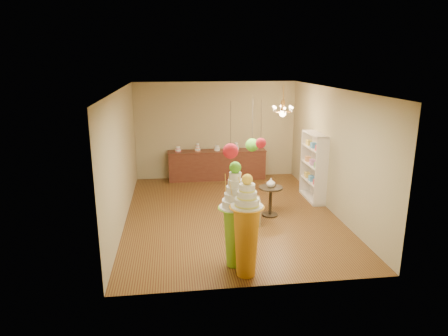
{
  "coord_description": "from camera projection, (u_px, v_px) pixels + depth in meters",
  "views": [
    {
      "loc": [
        -1.32,
        -9.02,
        3.65
      ],
      "look_at": [
        -0.16,
        0.0,
        1.17
      ],
      "focal_mm": 32.0,
      "sensor_mm": 36.0,
      "label": 1
    }
  ],
  "objects": [
    {
      "name": "floor",
      "position": [
        231.0,
        214.0,
        9.75
      ],
      "size": [
        6.5,
        6.5,
        0.0
      ],
      "primitive_type": "plane",
      "color": "#573617",
      "rests_on": "ground"
    },
    {
      "name": "burlap_riser",
      "position": [
        247.0,
        211.0,
        9.19
      ],
      "size": [
        0.68,
        0.68,
        0.54
      ],
      "primitive_type": "cube",
      "rotation": [
        0.0,
        0.0,
        -0.15
      ],
      "color": "#967F51",
      "rests_on": "floor"
    },
    {
      "name": "ceiling",
      "position": [
        231.0,
        89.0,
        8.96
      ],
      "size": [
        6.5,
        6.5,
        0.0
      ],
      "primitive_type": "plane",
      "rotation": [
        3.14,
        0.0,
        0.0
      ],
      "color": "white",
      "rests_on": "ground"
    },
    {
      "name": "shelving_unit",
      "position": [
        314.0,
        167.0,
        10.57
      ],
      "size": [
        0.33,
        1.2,
        1.8
      ],
      "color": "beige",
      "rests_on": "floor"
    },
    {
      "name": "chandelier",
      "position": [
        283.0,
        112.0,
        10.64
      ],
      "size": [
        0.78,
        0.78,
        0.85
      ],
      "rotation": [
        0.0,
        0.0,
        0.43
      ],
      "color": "#C99046",
      "rests_on": "ceiling"
    },
    {
      "name": "pom_red_left",
      "position": [
        231.0,
        151.0,
        6.67
      ],
      "size": [
        0.26,
        0.26,
        0.96
      ],
      "color": "#3E332D",
      "rests_on": "ceiling"
    },
    {
      "name": "pom_green_mid",
      "position": [
        252.0,
        145.0,
        7.52
      ],
      "size": [
        0.25,
        0.25,
        1.04
      ],
      "color": "#3E332D",
      "rests_on": "ceiling"
    },
    {
      "name": "wall_front",
      "position": [
        261.0,
        201.0,
        6.25
      ],
      "size": [
        5.0,
        0.04,
        3.0
      ],
      "primitive_type": "cube",
      "color": "tan",
      "rests_on": "ground"
    },
    {
      "name": "pedestal_green",
      "position": [
        235.0,
        224.0,
        7.12
      ],
      "size": [
        0.64,
        0.64,
        1.96
      ],
      "rotation": [
        0.0,
        0.0,
        0.16
      ],
      "color": "#78B828",
      "rests_on": "floor"
    },
    {
      "name": "sideboard",
      "position": [
        217.0,
        164.0,
        12.47
      ],
      "size": [
        3.04,
        0.54,
        1.16
      ],
      "color": "#502519",
      "rests_on": "floor"
    },
    {
      "name": "pom_red_right",
      "position": [
        261.0,
        143.0,
        6.8
      ],
      "size": [
        0.18,
        0.18,
        0.82
      ],
      "color": "#3E332D",
      "rests_on": "ceiling"
    },
    {
      "name": "wall_right",
      "position": [
        333.0,
        151.0,
        9.66
      ],
      "size": [
        0.04,
        6.5,
        3.0
      ],
      "primitive_type": "cube",
      "color": "tan",
      "rests_on": "ground"
    },
    {
      "name": "round_table",
      "position": [
        270.0,
        197.0,
        9.53
      ],
      "size": [
        0.61,
        0.61,
        0.72
      ],
      "rotation": [
        0.0,
        0.0,
        -0.09
      ],
      "color": "black",
      "rests_on": "floor"
    },
    {
      "name": "pedestal_orange",
      "position": [
        246.0,
        234.0,
        6.8
      ],
      "size": [
        0.56,
        0.56,
        1.83
      ],
      "rotation": [
        0.0,
        0.0,
        -0.01
      ],
      "color": "orange",
      "rests_on": "floor"
    },
    {
      "name": "wall_back",
      "position": [
        216.0,
        130.0,
        12.47
      ],
      "size": [
        5.0,
        0.04,
        3.0
      ],
      "primitive_type": "cube",
      "color": "tan",
      "rests_on": "ground"
    },
    {
      "name": "vase",
      "position": [
        271.0,
        183.0,
        9.43
      ],
      "size": [
        0.26,
        0.26,
        0.22
      ],
      "primitive_type": "imported",
      "rotation": [
        0.0,
        0.0,
        -0.32
      ],
      "color": "beige",
      "rests_on": "round_table"
    },
    {
      "name": "wall_left",
      "position": [
        122.0,
        157.0,
        9.05
      ],
      "size": [
        0.04,
        6.5,
        3.0
      ],
      "primitive_type": "cube",
      "color": "tan",
      "rests_on": "ground"
    }
  ]
}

